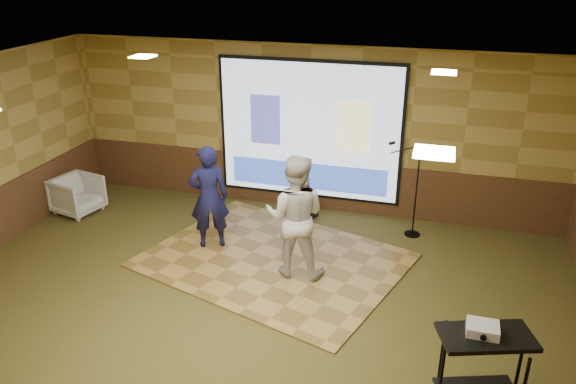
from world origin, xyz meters
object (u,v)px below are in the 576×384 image
(av_table, at_px, (483,358))
(player_left, at_px, (209,197))
(mic_stand, at_px, (411,208))
(duffel_bag, at_px, (302,208))
(player_right, at_px, (295,216))
(banquet_chair, at_px, (77,195))
(projector, at_px, (483,329))
(projector_screen, at_px, (309,132))
(dance_floor, at_px, (274,260))

(av_table, bearing_deg, player_left, 147.71)
(av_table, xyz_separation_m, mic_stand, (-0.98, 3.84, -0.18))
(player_left, relative_size, duffel_bag, 3.51)
(player_right, bearing_deg, banquet_chair, -16.62)
(player_left, xyz_separation_m, projector, (4.00, -2.54, 0.14))
(projector_screen, relative_size, player_left, 1.96)
(projector_screen, height_order, player_left, projector_screen)
(dance_floor, bearing_deg, player_left, 170.70)
(mic_stand, bearing_deg, projector, -79.67)
(projector, distance_m, mic_stand, 3.97)
(projector, bearing_deg, player_left, 147.98)
(duffel_bag, bearing_deg, av_table, -54.36)
(av_table, bearing_deg, duffel_bag, 125.64)
(projector_screen, relative_size, banquet_chair, 4.39)
(dance_floor, height_order, duffel_bag, duffel_bag)
(projector_screen, distance_m, duffel_bag, 1.38)
(dance_floor, bearing_deg, player_right, -33.61)
(projector_screen, xyz_separation_m, projector, (2.84, -4.41, -0.46))
(dance_floor, xyz_separation_m, projector, (2.89, -2.36, 1.00))
(dance_floor, xyz_separation_m, av_table, (2.93, -2.37, 0.66))
(player_left, height_order, mic_stand, player_left)
(player_right, distance_m, mic_stand, 2.37)
(projector_screen, xyz_separation_m, banquet_chair, (-4.00, -1.33, -1.13))
(player_right, bearing_deg, dance_floor, -37.39)
(player_right, bearing_deg, mic_stand, -135.21)
(projector_screen, bearing_deg, duffel_bag, -91.46)
(av_table, xyz_separation_m, duffel_bag, (-2.90, 4.04, -0.52))
(projector_screen, xyz_separation_m, mic_stand, (1.91, -0.58, -0.98))
(av_table, bearing_deg, banquet_chair, 155.81)
(player_left, bearing_deg, projector_screen, -148.17)
(banquet_chair, bearing_deg, player_left, -87.21)
(projector, relative_size, mic_stand, 0.19)
(projector_screen, xyz_separation_m, av_table, (2.89, -4.42, -0.80))
(av_table, relative_size, mic_stand, 0.59)
(dance_floor, xyz_separation_m, duffel_bag, (0.03, 1.67, 0.14))
(dance_floor, xyz_separation_m, banquet_chair, (-3.96, 0.72, 0.33))
(player_right, relative_size, duffel_bag, 3.83)
(mic_stand, bearing_deg, duffel_bag, 170.66)
(projector_screen, bearing_deg, dance_floor, -91.24)
(projector, bearing_deg, dance_floor, 141.16)
(player_left, distance_m, banquet_chair, 2.94)
(projector, bearing_deg, av_table, -15.40)
(av_table, height_order, mic_stand, mic_stand)
(dance_floor, bearing_deg, banquet_chair, 169.68)
(projector, height_order, mic_stand, mic_stand)
(banquet_chair, bearing_deg, dance_floor, -86.81)
(player_right, bearing_deg, duffel_bag, -82.71)
(player_right, height_order, av_table, player_right)
(projector_screen, height_order, player_right, projector_screen)
(player_left, height_order, banquet_chair, player_left)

